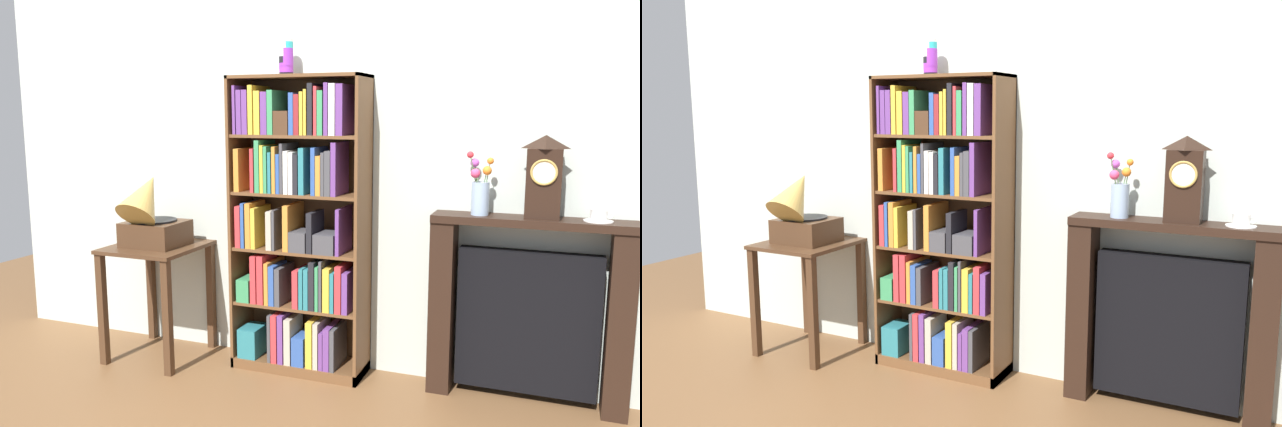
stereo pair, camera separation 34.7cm
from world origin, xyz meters
The scene contains 10 objects.
ground_plane centered at (0.00, 0.00, -0.01)m, with size 7.68×6.40×0.02m, color brown.
wall_back centered at (0.18, 0.34, 1.30)m, with size 4.68×0.08×2.60m, color beige.
bookshelf centered at (-0.01, 0.15, 0.82)m, with size 0.78×0.28×1.69m.
cup_stack centered at (-0.09, 0.19, 1.79)m, with size 0.08×0.08×0.20m.
side_table_left centered at (-0.89, 0.03, 0.53)m, with size 0.52×0.54×0.70m.
gramophone centered at (-0.89, -0.02, 0.89)m, with size 0.34×0.43×0.49m.
fireplace_mantel centered at (1.25, 0.21, 0.48)m, with size 0.98×0.21×0.97m.
mantel_clock centered at (1.29, 0.19, 1.17)m, with size 0.16×0.14×0.41m.
flower_vase centered at (0.99, 0.19, 1.09)m, with size 0.14×0.13×0.32m.
teacup_with_saucer centered at (1.55, 0.20, 0.99)m, with size 0.14×0.14×0.06m.
Camera 1 is at (1.37, -3.04, 1.48)m, focal length 34.94 mm.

